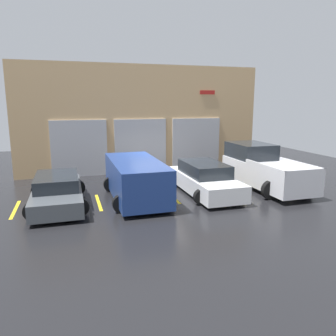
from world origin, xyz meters
TOP-DOWN VIEW (x-y plane):
  - ground_plane at (0.00, 0.00)m, footprint 28.00×28.00m
  - shophouse_building at (-0.01, 3.29)m, footprint 13.44×0.68m
  - pickup_truck at (4.48, -1.72)m, footprint 2.39×5.10m
  - sedan_white at (1.49, -1.99)m, footprint 2.12×4.64m
  - sedan_side at (-1.49, -2.02)m, footprint 2.28×4.70m
  - van_right at (-4.48, -2.00)m, footprint 2.14×4.42m
  - parking_stripe_far_left at (-5.97, -2.03)m, footprint 0.12×2.20m
  - parking_stripe_left at (-2.98, -2.03)m, footprint 0.12×2.20m
  - parking_stripe_centre at (-0.00, -2.03)m, footprint 0.12×2.20m
  - parking_stripe_right at (2.98, -2.03)m, footprint 0.12×2.20m
  - parking_stripe_far_right at (5.97, -2.03)m, footprint 0.12×2.20m

SIDE VIEW (x-z plane):
  - ground_plane at x=0.00m, z-range 0.00..0.00m
  - parking_stripe_far_left at x=-5.97m, z-range 0.00..0.01m
  - parking_stripe_left at x=-2.98m, z-range 0.00..0.01m
  - parking_stripe_centre at x=0.00m, z-range 0.00..0.01m
  - parking_stripe_right at x=2.98m, z-range 0.00..0.01m
  - parking_stripe_far_right at x=5.97m, z-range 0.00..0.01m
  - van_right at x=-4.48m, z-range -0.03..1.14m
  - sedan_white at x=1.49m, z-range -0.04..1.28m
  - sedan_side at x=-1.49m, z-range 0.07..1.64m
  - pickup_truck at x=4.48m, z-range -0.07..1.82m
  - shophouse_building at x=-0.01m, z-range -0.06..5.77m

